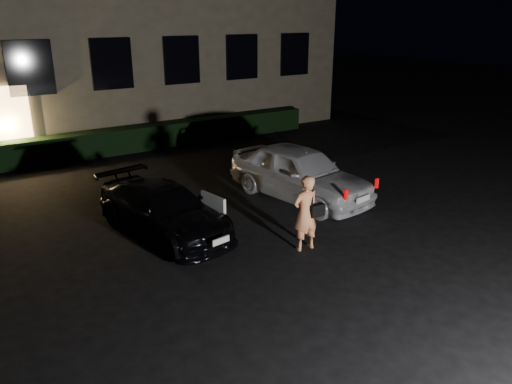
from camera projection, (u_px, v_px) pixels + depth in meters
ground at (312, 275)px, 9.33m from camera, size 80.00×80.00×0.00m
hedge at (123, 140)px, 17.47m from camera, size 15.00×0.70×0.85m
sedan at (164, 209)px, 10.95m from camera, size 2.20×4.05×1.11m
hatch at (300, 173)px, 12.99m from camera, size 2.31×4.36×1.41m
man at (306, 213)px, 10.10m from camera, size 0.66×0.40×1.60m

